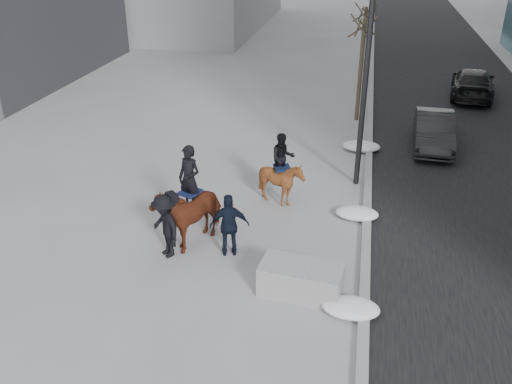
% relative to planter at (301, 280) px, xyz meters
% --- Properties ---
extents(ground, '(120.00, 120.00, 0.00)m').
position_rel_planter_xyz_m(ground, '(-1.50, 0.92, -0.38)').
color(ground, gray).
rests_on(ground, ground).
extents(road, '(8.00, 90.00, 0.01)m').
position_rel_planter_xyz_m(road, '(5.50, 10.92, -0.38)').
color(road, black).
rests_on(road, ground).
extents(curb, '(0.25, 90.00, 0.12)m').
position_rel_planter_xyz_m(curb, '(1.50, 10.92, -0.32)').
color(curb, gray).
rests_on(curb, ground).
extents(planter, '(2.02, 1.19, 0.77)m').
position_rel_planter_xyz_m(planter, '(0.00, 0.00, 0.00)').
color(planter, '#979799').
rests_on(planter, ground).
extents(car_near, '(1.61, 4.11, 1.33)m').
position_rel_planter_xyz_m(car_near, '(3.89, 10.23, 0.28)').
color(car_near, black).
rests_on(car_near, ground).
extents(car_far, '(2.64, 5.06, 1.40)m').
position_rel_planter_xyz_m(car_far, '(6.40, 17.54, 0.32)').
color(car_far, black).
rests_on(car_far, ground).
extents(tree_near, '(1.20, 1.20, 4.83)m').
position_rel_planter_xyz_m(tree_near, '(0.90, 12.93, 2.03)').
color(tree_near, '#382C21').
rests_on(tree_near, ground).
extents(tree_far, '(1.20, 1.20, 4.41)m').
position_rel_planter_xyz_m(tree_far, '(0.90, 19.01, 1.82)').
color(tree_far, '#3C3023').
rests_on(tree_far, ground).
extents(mounted_left, '(1.70, 2.32, 2.72)m').
position_rel_planter_xyz_m(mounted_left, '(-3.27, 1.83, 0.63)').
color(mounted_left, '#522010').
rests_on(mounted_left, ground).
extents(mounted_right, '(1.60, 1.68, 2.27)m').
position_rel_planter_xyz_m(mounted_right, '(-1.16, 4.42, 0.53)').
color(mounted_right, '#502110').
rests_on(mounted_right, ground).
extents(feeder, '(1.11, 0.98, 1.75)m').
position_rel_planter_xyz_m(feeder, '(-2.04, 1.31, 0.49)').
color(feeder, black).
rests_on(feeder, ground).
extents(camera_crew, '(1.27, 1.25, 1.75)m').
position_rel_planter_xyz_m(camera_crew, '(-3.66, 0.94, 0.50)').
color(camera_crew, black).
rests_on(camera_crew, ground).
extents(lamppost, '(0.25, 0.80, 9.09)m').
position_rel_planter_xyz_m(lamppost, '(1.10, 6.33, 4.61)').
color(lamppost, black).
rests_on(lamppost, ground).
extents(snow_piles, '(1.44, 10.69, 0.37)m').
position_rel_planter_xyz_m(snow_piles, '(1.20, 4.75, -0.21)').
color(snow_piles, silver).
rests_on(snow_piles, ground).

